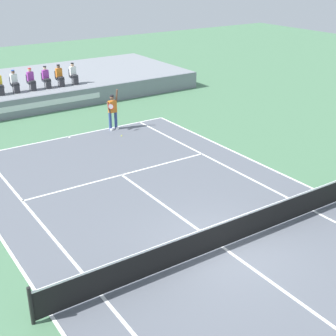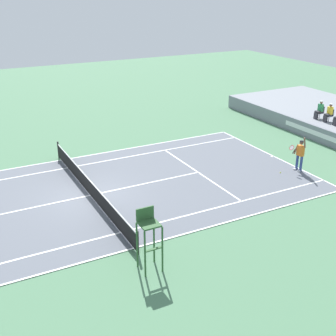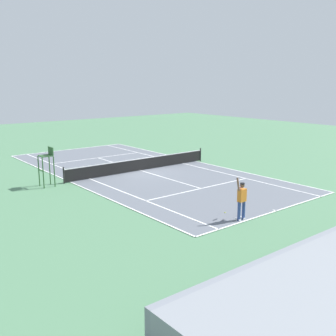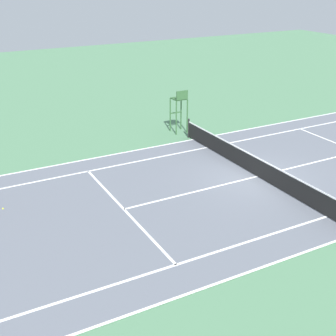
# 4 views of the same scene
# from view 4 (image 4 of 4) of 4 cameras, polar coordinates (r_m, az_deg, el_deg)

# --- Properties ---
(ground_plane) EXTENTS (80.00, 80.00, 0.00)m
(ground_plane) POSITION_cam_4_polar(r_m,az_deg,el_deg) (20.87, 10.88, -1.10)
(ground_plane) COLOR #4C7A56
(court) EXTENTS (11.08, 23.88, 0.03)m
(court) POSITION_cam_4_polar(r_m,az_deg,el_deg) (20.86, 10.88, -1.07)
(court) COLOR slate
(court) RESTS_ON ground
(net) EXTENTS (11.98, 0.10, 1.07)m
(net) POSITION_cam_4_polar(r_m,az_deg,el_deg) (20.66, 10.99, 0.22)
(net) COLOR black
(net) RESTS_ON ground
(tennis_ball) EXTENTS (0.07, 0.07, 0.07)m
(tennis_ball) POSITION_cam_4_polar(r_m,az_deg,el_deg) (18.88, -19.74, -4.75)
(tennis_ball) COLOR #D1E533
(tennis_ball) RESTS_ON ground
(umpire_chair) EXTENTS (0.77, 0.77, 2.44)m
(umpire_chair) POSITION_cam_4_polar(r_m,az_deg,el_deg) (25.75, 1.42, 7.74)
(umpire_chair) COLOR #2D562D
(umpire_chair) RESTS_ON ground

